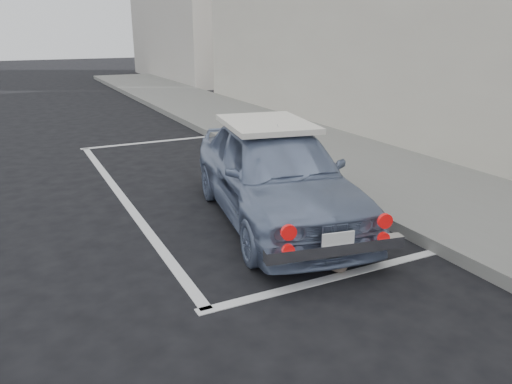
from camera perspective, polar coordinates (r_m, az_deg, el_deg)
ground at (r=5.32m, az=1.58°, el=-8.57°), size 80.00×80.00×0.00m
sidewalk at (r=8.56m, az=14.33°, el=1.91°), size 2.80×40.00×0.15m
pline_rear at (r=5.18m, az=9.19°, el=-9.55°), size 3.00×0.12×0.01m
pline_front at (r=11.28m, az=-11.85°, el=5.60°), size 3.00×0.12×0.01m
pline_side at (r=7.69m, az=-15.07°, el=-0.55°), size 0.12×7.00×0.01m
retro_coupe at (r=6.38m, az=2.22°, el=2.27°), size 2.13×3.95×1.27m
cat at (r=5.25m, az=9.27°, el=-7.91°), size 0.20×0.43×0.23m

